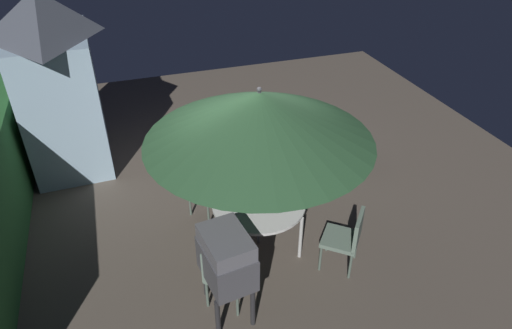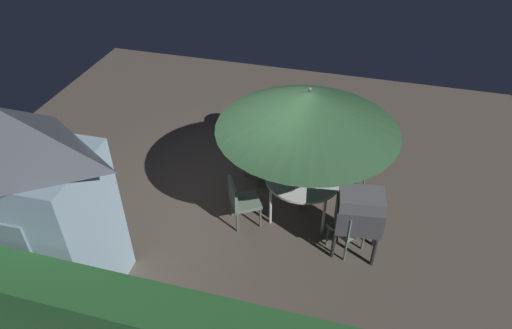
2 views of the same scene
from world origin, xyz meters
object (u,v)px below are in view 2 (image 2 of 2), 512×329
(patio_umbrella, at_px, (308,110))
(chair_toward_hedge, at_px, (352,227))
(chair_far_side, at_px, (240,199))
(chair_toward_house, at_px, (355,162))
(garden_shed, at_px, (31,205))
(bbq_grill, at_px, (360,212))
(patio_table, at_px, (303,180))
(chair_near_shed, at_px, (257,154))
(potted_plant_by_shed, at_px, (254,116))

(patio_umbrella, bearing_deg, chair_toward_hedge, 141.18)
(chair_far_side, height_order, chair_toward_house, same)
(garden_shed, bearing_deg, chair_toward_house, -139.21)
(garden_shed, height_order, bbq_grill, garden_shed)
(garden_shed, bearing_deg, bbq_grill, -157.14)
(bbq_grill, height_order, chair_toward_hedge, bbq_grill)
(patio_table, height_order, patio_umbrella, patio_umbrella)
(patio_table, xyz_separation_m, chair_near_shed, (1.01, -0.75, -0.17))
(patio_table, relative_size, patio_umbrella, 0.45)
(patio_table, distance_m, patio_umbrella, 1.36)
(chair_near_shed, xyz_separation_m, chair_toward_hedge, (-1.92, 1.48, 0.00))
(patio_table, height_order, chair_far_side, chair_far_side)
(patio_umbrella, xyz_separation_m, chair_toward_house, (-0.79, -0.96, -1.53))
(patio_table, bearing_deg, garden_shed, 37.90)
(patio_table, bearing_deg, bbq_grill, 143.89)
(bbq_grill, relative_size, potted_plant_by_shed, 1.13)
(patio_umbrella, distance_m, chair_toward_house, 1.97)
(bbq_grill, bearing_deg, patio_table, -36.11)
(chair_near_shed, bearing_deg, chair_far_side, 93.10)
(garden_shed, height_order, chair_toward_hedge, garden_shed)
(chair_toward_house, xyz_separation_m, potted_plant_by_shed, (2.18, -0.95, 0.09))
(patio_table, bearing_deg, chair_far_side, 31.51)
(garden_shed, bearing_deg, patio_umbrella, -142.10)
(garden_shed, relative_size, potted_plant_by_shed, 2.86)
(bbq_grill, xyz_separation_m, potted_plant_by_shed, (2.38, -2.63, -0.24))
(chair_toward_hedge, distance_m, chair_toward_house, 1.70)
(garden_shed, bearing_deg, potted_plant_by_shed, -112.49)
(garden_shed, distance_m, patio_umbrella, 4.10)
(patio_table, distance_m, potted_plant_by_shed, 2.35)
(chair_near_shed, height_order, potted_plant_by_shed, potted_plant_by_shed)
(patio_table, bearing_deg, chair_toward_hedge, 141.18)
(bbq_grill, xyz_separation_m, chair_far_side, (1.93, -0.15, -0.33))
(patio_table, bearing_deg, potted_plant_by_shed, -53.88)
(garden_shed, bearing_deg, chair_far_side, -139.75)
(patio_umbrella, distance_m, chair_near_shed, 1.98)
(garden_shed, xyz_separation_m, chair_near_shed, (-2.20, -3.25, -1.03))
(potted_plant_by_shed, bearing_deg, chair_toward_hedge, 131.12)
(garden_shed, relative_size, chair_far_side, 3.37)
(patio_umbrella, xyz_separation_m, chair_toward_hedge, (-0.91, 0.74, -1.53))
(chair_far_side, xyz_separation_m, chair_toward_house, (-1.73, -1.53, 0.00))
(garden_shed, distance_m, chair_far_side, 3.15)
(patio_table, bearing_deg, chair_toward_house, -129.69)
(chair_toward_hedge, xyz_separation_m, chair_toward_house, (0.12, -1.69, 0.00))
(garden_shed, bearing_deg, patio_table, -142.10)
(chair_near_shed, xyz_separation_m, potted_plant_by_shed, (0.38, -1.15, 0.09))
(garden_shed, xyz_separation_m, bbq_grill, (-4.20, -1.77, -0.70))
(patio_table, distance_m, chair_far_side, 1.11)
(patio_table, xyz_separation_m, potted_plant_by_shed, (1.39, -1.90, -0.08))
(chair_toward_hedge, bearing_deg, patio_umbrella, -38.82)
(patio_table, relative_size, chair_toward_hedge, 1.43)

